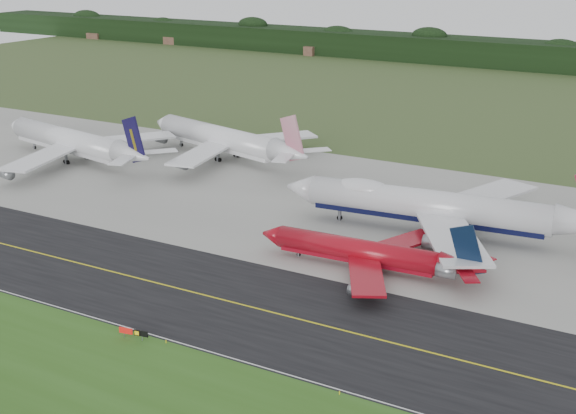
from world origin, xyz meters
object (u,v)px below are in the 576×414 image
Objects in this scene: jet_ba_747 at (439,207)px; taxiway_sign at (133,332)px; jet_navy_gold at (75,142)px; jet_red_737 at (369,253)px; jet_star_tail at (226,140)px.

jet_ba_747 reaches higher than taxiway_sign.
jet_red_737 is at bearing -16.59° from jet_navy_gold.
jet_star_tail is (-69.53, 27.84, -0.51)m from jet_ba_747.
taxiway_sign is at bearing -41.81° from jet_navy_gold.
jet_ba_747 is at bearing -3.31° from jet_navy_gold.
jet_navy_gold is at bearing -147.01° from jet_star_tail.
taxiway_sign is at bearing -110.29° from jet_ba_747.
jet_star_tail is at bearing 158.18° from jet_ba_747.
jet_ba_747 reaches higher than jet_navy_gold.
taxiway_sign is (-19.38, -41.48, -2.06)m from jet_red_737.
jet_ba_747 is at bearing 69.71° from taxiway_sign.
jet_red_737 is 82.74m from jet_star_tail.
jet_navy_gold is 1.02× the size of jet_star_tail.
jet_red_737 is 45.83m from taxiway_sign.
jet_ba_747 is 14.27× the size of taxiway_sign.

